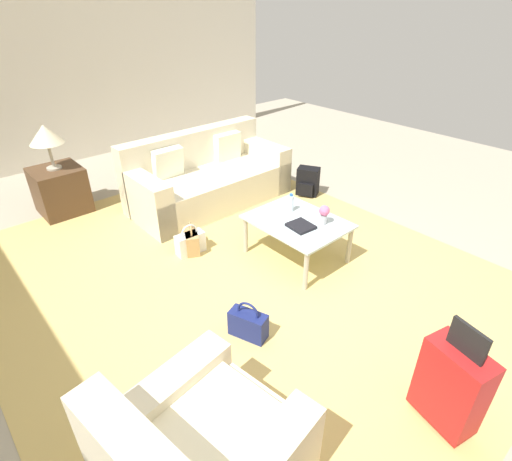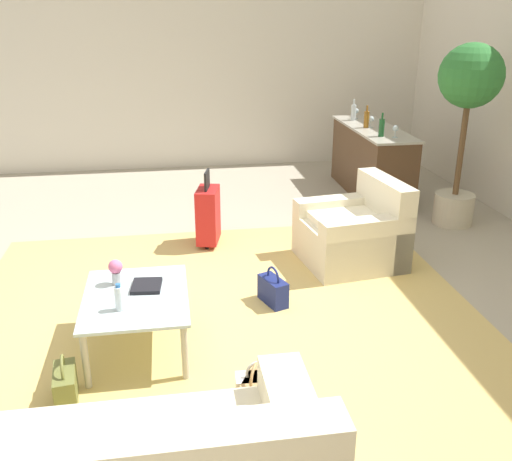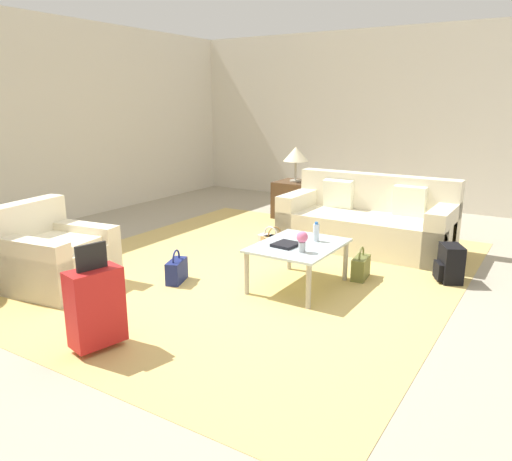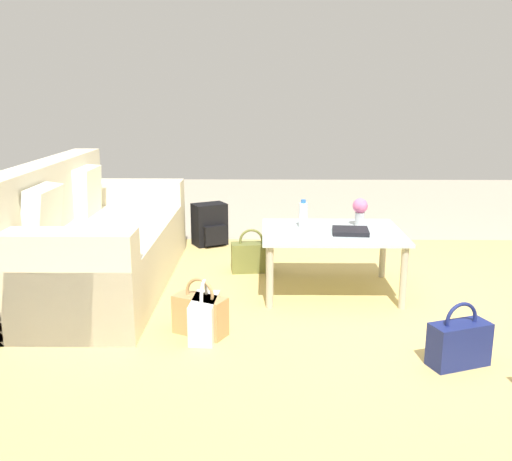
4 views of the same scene
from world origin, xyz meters
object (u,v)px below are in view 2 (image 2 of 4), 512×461
wine_glass_left_of_centre (371,120)px  coffee_table (136,302)px  armchair (356,235)px  flower_vase (116,270)px  wine_bottle_amber (366,119)px  suitcase_red (208,214)px  wine_bottle_green (382,127)px  coffee_table_book (147,286)px  water_bottle (119,298)px  bar_console (371,160)px  wine_glass_leftmost (356,111)px  potted_ficus (468,102)px  wine_glass_right_of_centre (396,129)px  handbag_olive (66,386)px  wine_bottle_clear (353,112)px  handbag_white (260,390)px  handbag_tan (255,393)px  handbag_navy (273,290)px

wine_glass_left_of_centre → coffee_table: bearing=-41.1°
armchair → flower_vase: (1.09, -2.32, 0.29)m
wine_bottle_amber → suitcase_red: bearing=-56.7°
wine_bottle_amber → wine_bottle_green: (0.57, 0.00, 0.00)m
coffee_table_book → wine_bottle_green: wine_bottle_green is taller
wine_glass_left_of_centre → wine_bottle_amber: bearing=-90.0°
water_bottle → wine_glass_left_of_centre: (-3.70, 3.15, 0.50)m
bar_console → wine_glass_leftmost: (-0.66, -0.04, 0.57)m
suitcase_red → potted_ficus: (-0.20, 3.00, 1.11)m
armchair → bar_console: bar_console is taller
flower_vase → wine_glass_right_of_centre: size_ratio=1.33×
wine_glass_leftmost → wine_bottle_amber: 0.66m
bar_console → handbag_olive: bearing=-41.1°
bar_console → wine_bottle_amber: wine_bottle_amber is taller
potted_ficus → wine_glass_leftmost: bearing=-161.9°
flower_vase → wine_glass_leftmost: bearing=140.8°
flower_vase → bar_console: (-3.28, 3.25, -0.09)m
wine_glass_leftmost → wine_bottle_clear: bearing=-35.8°
water_bottle → wine_glass_left_of_centre: wine_glass_left_of_centre is taller
flower_vase → handbag_olive: size_ratio=0.57×
wine_glass_left_of_centre → coffee_table_book: bearing=-41.3°
wine_bottle_amber → handbag_white: wine_bottle_amber is taller
suitcase_red → bar_console: bearing=122.0°
wine_glass_left_of_centre → wine_bottle_amber: (-0.00, -0.07, 0.01)m
wine_glass_leftmost → wine_glass_left_of_centre: 0.66m
coffee_table_book → wine_glass_right_of_centre: wine_glass_right_of_centre is taller
wine_glass_left_of_centre → suitcase_red: size_ratio=0.18×
potted_ficus → wine_bottle_amber: bearing=-151.2°
handbag_white → coffee_table: bearing=-135.8°
wine_bottle_green → water_bottle: bearing=-44.6°
wine_bottle_green → potted_ficus: bearing=44.5°
wine_glass_right_of_centre → suitcase_red: (0.84, -2.44, -0.70)m
armchair → bar_console: (-2.19, 0.93, 0.19)m
wine_glass_leftmost → handbag_tan: bearing=-24.4°
flower_vase → wine_bottle_amber: (-3.28, 3.14, 0.48)m
coffee_table → wine_bottle_green: 4.23m
coffee_table_book → bar_console: 4.53m
wine_bottle_clear → handbag_white: wine_bottle_clear is taller
wine_bottle_clear → coffee_table_book: bearing=-36.4°
handbag_navy → potted_ficus: 3.32m
armchair → handbag_tan: size_ratio=2.94×
handbag_tan → handbag_navy: 1.46m
flower_vase → coffee_table_book: bearing=66.5°
wine_glass_left_of_centre → wine_glass_right_of_centre: 0.67m
wine_bottle_clear → wine_bottle_amber: 0.56m
wine_glass_left_of_centre → wine_bottle_clear: size_ratio=0.51×
flower_vase → handbag_white: (1.06, 0.96, -0.45)m
wine_glass_left_of_centre → wine_bottle_green: wine_bottle_green is taller
armchair → coffee_table: 2.54m
coffee_table_book → handbag_tan: bearing=40.5°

